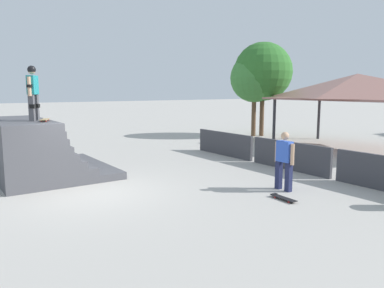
{
  "coord_description": "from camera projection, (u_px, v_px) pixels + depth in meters",
  "views": [
    {
      "loc": [
        10.23,
        -3.54,
        2.95
      ],
      "look_at": [
        -0.36,
        3.77,
        1.08
      ],
      "focal_mm": 35.0,
      "sensor_mm": 36.0,
      "label": 1
    }
  ],
  "objects": [
    {
      "name": "skateboard_on_ground",
      "position": [
        283.0,
        198.0,
        10.11
      ],
      "size": [
        0.85,
        0.25,
        0.09
      ],
      "rotation": [
        0.0,
        0.0,
        3.08
      ],
      "color": "red",
      "rests_on": "ground"
    },
    {
      "name": "barrier_fence",
      "position": [
        290.0,
        156.0,
        13.82
      ],
      "size": [
        11.14,
        0.12,
        1.05
      ],
      "color": "#3D3D42",
      "rests_on": "ground"
    },
    {
      "name": "tree_far_back",
      "position": [
        263.0,
        72.0,
        23.5
      ],
      "size": [
        3.67,
        3.67,
        5.9
      ],
      "color": "brown",
      "rests_on": "ground"
    },
    {
      "name": "ground_plane",
      "position": [
        91.0,
        193.0,
        10.75
      ],
      "size": [
        160.0,
        160.0,
        0.0
      ],
      "primitive_type": "plane",
      "color": "#ADA8A0"
    },
    {
      "name": "skater_on_deck",
      "position": [
        33.0,
        89.0,
        11.9
      ],
      "size": [
        0.72,
        0.53,
        1.75
      ],
      "rotation": [
        0.0,
        0.0,
        -0.55
      ],
      "color": "#4C4C51",
      "rests_on": "quarter_pipe_ramp"
    },
    {
      "name": "tree_beside_pavilion",
      "position": [
        255.0,
        78.0,
        23.46
      ],
      "size": [
        3.05,
        3.05,
        5.21
      ],
      "color": "brown",
      "rests_on": "ground"
    },
    {
      "name": "skateboard_on_deck",
      "position": [
        45.0,
        120.0,
        11.77
      ],
      "size": [
        0.84,
        0.49,
        0.09
      ],
      "rotation": [
        0.0,
        0.0,
        -0.38
      ],
      "color": "red",
      "rests_on": "quarter_pipe_ramp"
    },
    {
      "name": "bystander_walking",
      "position": [
        284.0,
        158.0,
        10.95
      ],
      "size": [
        0.69,
        0.24,
        1.74
      ],
      "rotation": [
        0.0,
        0.0,
        3.15
      ],
      "color": "#1E2347",
      "rests_on": "ground"
    },
    {
      "name": "pavilion_shelter",
      "position": [
        357.0,
        87.0,
        18.24
      ],
      "size": [
        8.32,
        4.51,
        3.72
      ],
      "color": "#2D2D33",
      "rests_on": "ground"
    },
    {
      "name": "quarter_pipe_ramp",
      "position": [
        33.0,
        152.0,
        12.73
      ],
      "size": [
        4.41,
        3.65,
        1.96
      ],
      "color": "#4C4C51",
      "rests_on": "ground"
    }
  ]
}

